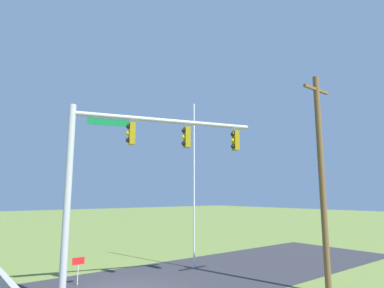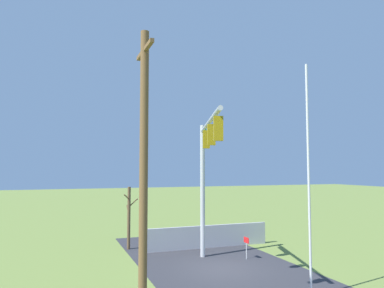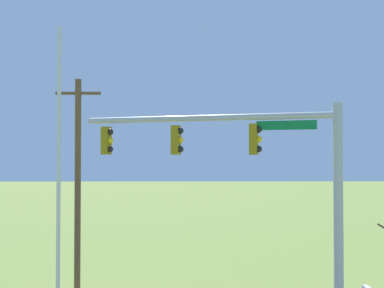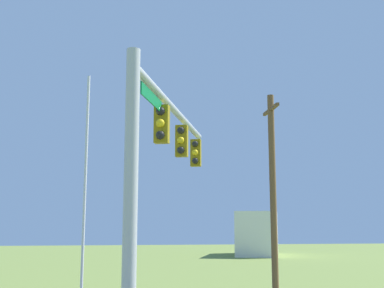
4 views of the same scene
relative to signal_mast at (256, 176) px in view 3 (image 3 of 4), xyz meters
The scene contains 3 objects.
signal_mast is the anchor object (origin of this frame).
flagpole 5.92m from the signal_mast, 157.17° to the right, with size 0.10×0.10×9.51m, color silver.
utility_pole 8.41m from the signal_mast, 144.14° to the left, with size 1.90×0.26×9.41m.
Camera 3 is at (-1.67, -12.29, 6.28)m, focal length 39.49 mm.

